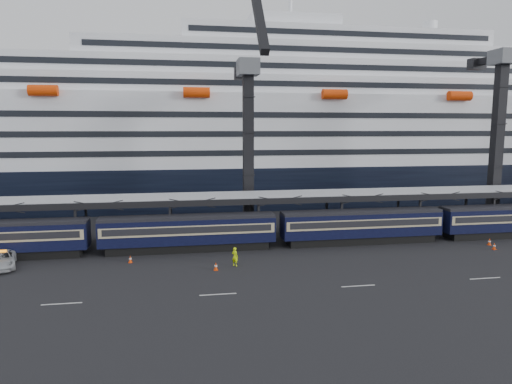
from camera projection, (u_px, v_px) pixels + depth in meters
ground at (477, 264)px, 45.13m from camera, size 260.00×260.00×0.00m
train at (388, 224)px, 53.83m from camera, size 133.05×3.00×4.05m
canopy at (409, 193)px, 58.08m from camera, size 130.00×6.25×5.53m
cruise_ship at (324, 134)px, 88.16m from camera, size 214.09×28.84×34.00m
crane_dark_near at (249, 140)px, 58.34m from camera, size 4.50×17.75×35.08m
crane_dark_mid at (500, 128)px, 62.94m from camera, size 4.50×18.24×39.64m
pickup_truck at (1, 260)px, 43.94m from camera, size 4.07×6.13×1.56m
worker at (235, 257)px, 44.49m from camera, size 0.80×0.79×1.87m
traffic_cone_b at (130, 259)px, 45.68m from camera, size 0.37×0.37×0.75m
traffic_cone_c at (216, 266)px, 43.22m from camera, size 0.40×0.40×0.79m
traffic_cone_d at (494, 246)px, 50.66m from camera, size 0.40×0.40×0.79m
traffic_cone_e at (489, 242)px, 52.60m from camera, size 0.40×0.40×0.79m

